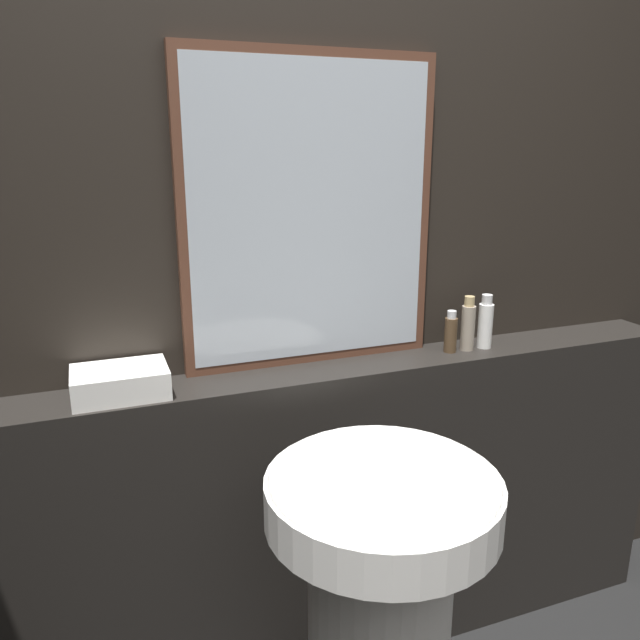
% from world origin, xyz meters
% --- Properties ---
extents(wall_back, '(8.00, 0.06, 2.50)m').
position_xyz_m(wall_back, '(0.00, 1.52, 1.25)').
color(wall_back, black).
rests_on(wall_back, ground_plane).
extents(vanity_counter, '(2.37, 0.19, 0.98)m').
position_xyz_m(vanity_counter, '(0.00, 1.39, 0.49)').
color(vanity_counter, black).
rests_on(vanity_counter, ground_plane).
extents(pedestal_sink, '(0.52, 0.52, 0.91)m').
position_xyz_m(pedestal_sink, '(-0.05, 0.92, 0.53)').
color(pedestal_sink, white).
rests_on(pedestal_sink, ground_plane).
extents(mirror, '(0.73, 0.03, 0.85)m').
position_xyz_m(mirror, '(-0.02, 1.47, 1.41)').
color(mirror, '#563323').
rests_on(mirror, vanity_counter).
extents(towel_stack, '(0.23, 0.16, 0.07)m').
position_xyz_m(towel_stack, '(-0.55, 1.39, 1.02)').
color(towel_stack, white).
rests_on(towel_stack, vanity_counter).
extents(shampoo_bottle, '(0.04, 0.04, 0.13)m').
position_xyz_m(shampoo_bottle, '(0.41, 1.39, 1.04)').
color(shampoo_bottle, '#4C3823').
rests_on(shampoo_bottle, vanity_counter).
extents(conditioner_bottle, '(0.04, 0.04, 0.17)m').
position_xyz_m(conditioner_bottle, '(0.47, 1.39, 1.06)').
color(conditioner_bottle, gray).
rests_on(conditioner_bottle, vanity_counter).
extents(lotion_bottle, '(0.04, 0.04, 0.17)m').
position_xyz_m(lotion_bottle, '(0.53, 1.39, 1.06)').
color(lotion_bottle, white).
rests_on(lotion_bottle, vanity_counter).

